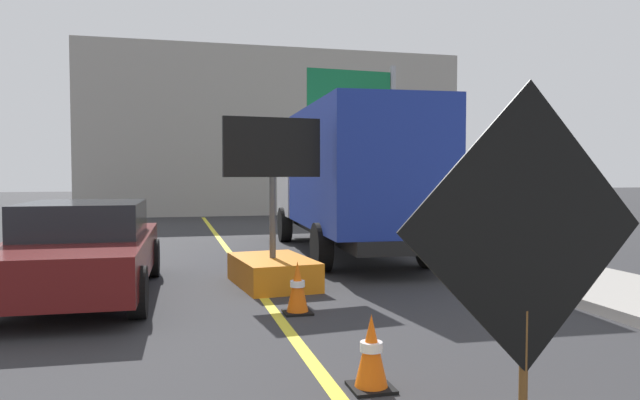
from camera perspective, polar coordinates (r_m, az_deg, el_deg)
lane_center_stripe at (r=6.81m, az=-2.66°, el=-12.84°), size 0.14×36.00×0.01m
roadwork_sign at (r=3.52m, az=19.12°, el=-3.25°), size 1.63×0.21×2.33m
arrow_board_trailer at (r=9.65m, az=-4.55°, el=-5.35°), size 1.60×1.91×2.70m
box_truck at (r=13.15m, az=2.84°, el=2.29°), size 2.65×7.58×3.16m
pickup_car at (r=9.45m, az=-21.77°, el=-4.39°), size 2.14×4.69×1.38m
highway_guide_sign at (r=17.81m, az=4.68°, el=7.80°), size 2.78×0.35×5.00m
far_building_block at (r=29.10m, az=-5.28°, el=6.07°), size 16.44×7.58×7.12m
traffic_cone_near_sign at (r=5.17m, az=4.93°, el=-14.34°), size 0.36×0.36×0.64m
traffic_cone_mid_lane at (r=7.77m, az=-2.17°, el=-8.40°), size 0.36×0.36×0.68m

